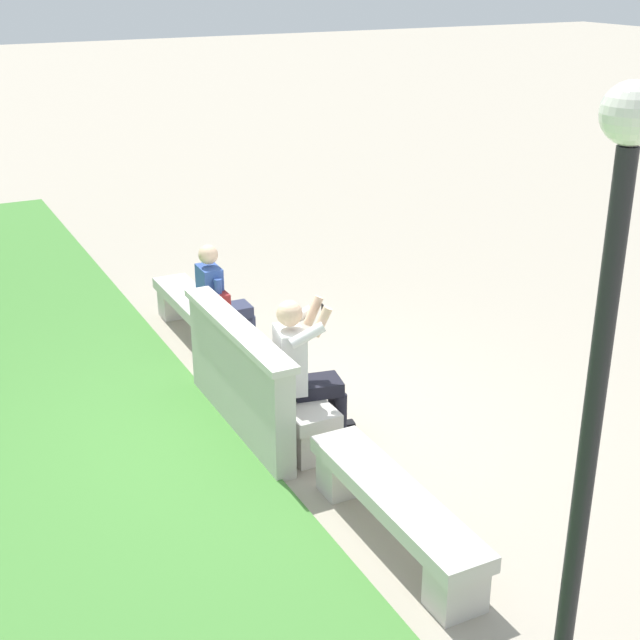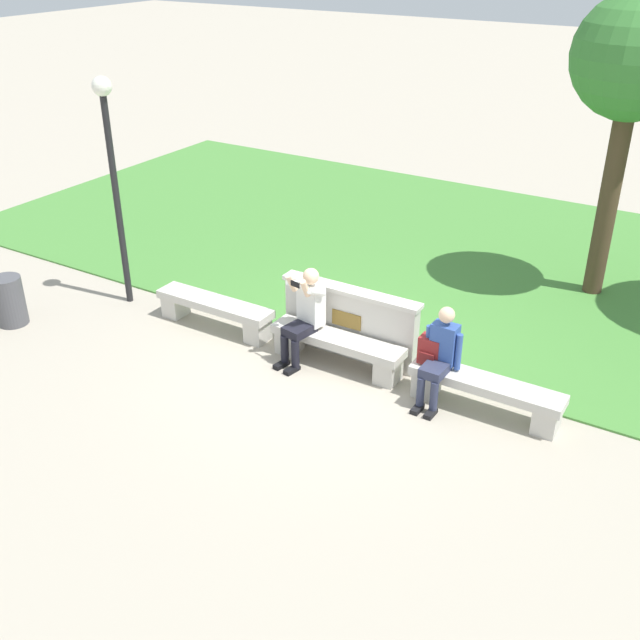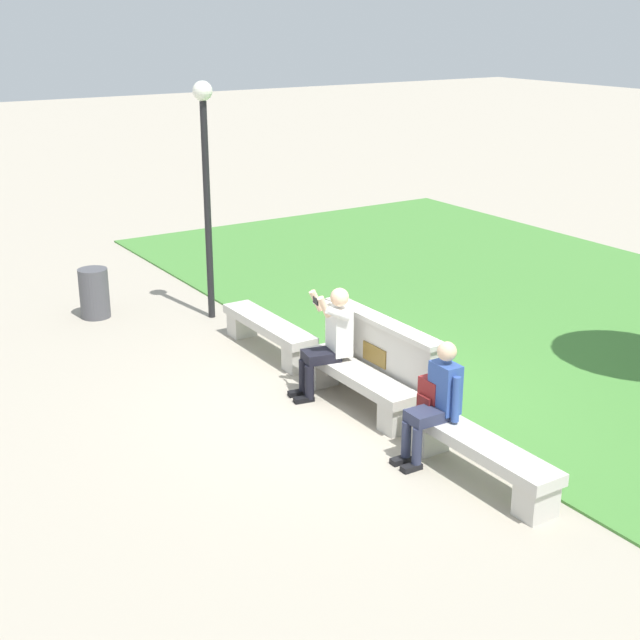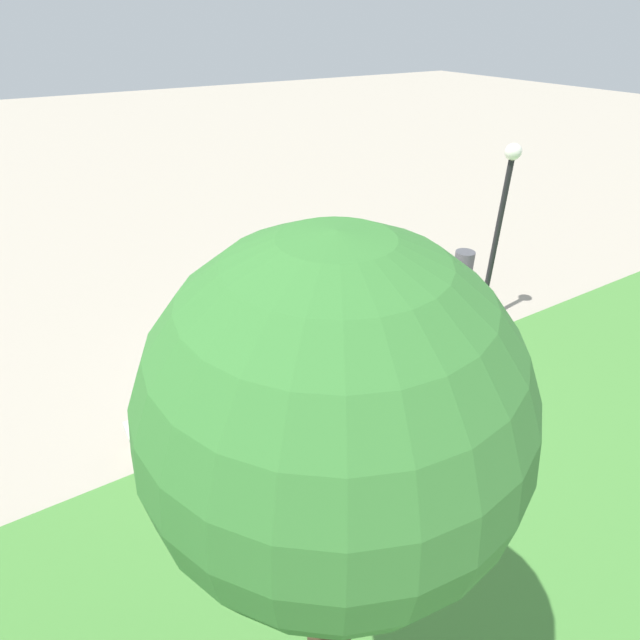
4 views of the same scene
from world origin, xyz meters
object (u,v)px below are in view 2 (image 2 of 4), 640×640
tree_behind_wall (635,63)px  trash_bin (10,301)px  bench_main (215,309)px  bench_near (337,346)px  person_distant (440,354)px  bench_mid (485,391)px  lamp_post (111,159)px  backpack (430,350)px  person_photographer (305,311)px

tree_behind_wall → trash_bin: size_ratio=6.10×
bench_main → tree_behind_wall: bearing=42.8°
bench_near → person_distant: bearing=-2.6°
bench_main → trash_bin: bearing=-151.0°
bench_main → person_distant: 3.59m
bench_near → trash_bin: 4.98m
bench_mid → lamp_post: 6.23m
person_distant → tree_behind_wall: (0.90, 4.20, 2.91)m
trash_bin → bench_mid: bearing=12.2°
trash_bin → backpack: bearing=13.9°
bench_main → bench_near: same height
trash_bin → lamp_post: bearing=57.5°
tree_behind_wall → bench_near: bearing=-120.0°
bench_mid → tree_behind_wall: bearing=85.7°
bench_near → tree_behind_wall: bearing=60.0°
bench_mid → tree_behind_wall: 5.29m
bench_main → lamp_post: (-1.73, -0.01, 2.00)m
person_distant → lamp_post: bearing=179.4°
trash_bin → person_photographer: bearing=18.1°
person_photographer → trash_bin: size_ratio=1.76×
person_photographer → lamp_post: 3.70m
person_photographer → person_distant: bearing=0.3°
trash_bin → bench_main: bearing=29.0°
person_photographer → person_distant: size_ratio=1.05×
bench_near → tree_behind_wall: tree_behind_wall is taller
bench_main → lamp_post: bearing=-179.8°
trash_bin → tree_behind_wall: bearing=38.2°
bench_main → lamp_post: size_ratio=0.55×
person_photographer → trash_bin: bearing=-161.9°
bench_main → backpack: backpack is taller
bench_mid → backpack: backpack is taller
bench_mid → backpack: 0.83m
bench_main → bench_mid: bearing=0.0°
lamp_post → person_distant: bearing=-0.6°
trash_bin → lamp_post: 2.60m
bench_near → lamp_post: size_ratio=0.55×
person_distant → tree_behind_wall: size_ratio=0.28×
person_photographer → lamp_post: lamp_post is taller
trash_bin → lamp_post: (0.94, 1.47, 1.92)m
lamp_post → trash_bin: bearing=-122.5°
bench_main → bench_mid: same height
bench_main → bench_mid: size_ratio=1.00×
bench_mid → backpack: bearing=178.2°
backpack → tree_behind_wall: 5.18m
person_distant → tree_behind_wall: tree_behind_wall is taller
person_distant → lamp_post: 5.55m
bench_near → backpack: size_ratio=4.43×
person_photographer → tree_behind_wall: bearing=56.0°
tree_behind_wall → person_photographer: bearing=-124.0°
tree_behind_wall → backpack: bearing=-104.5°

